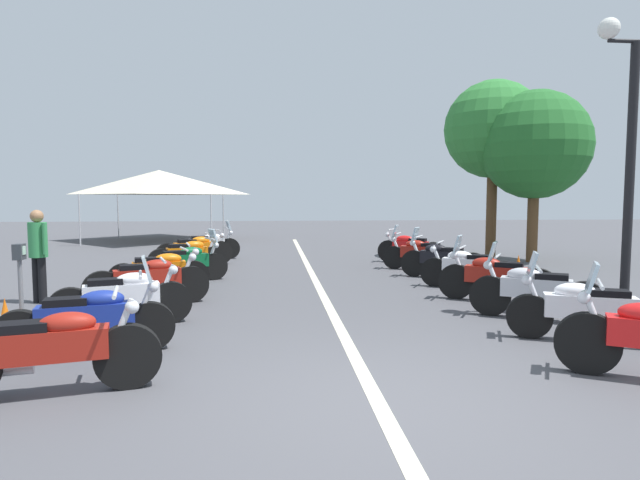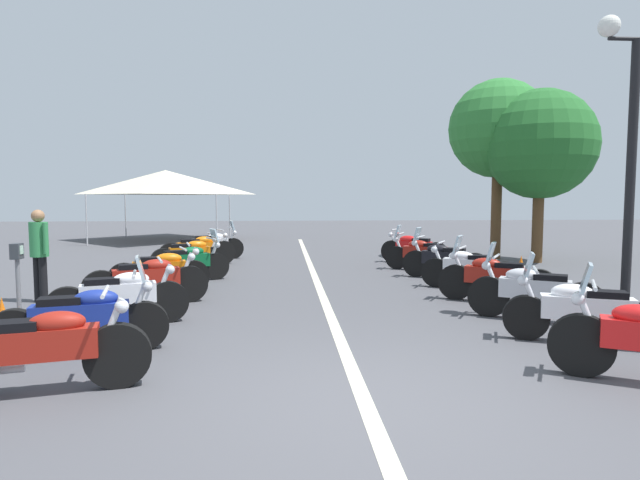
{
  "view_description": "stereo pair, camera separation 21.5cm",
  "coord_description": "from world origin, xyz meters",
  "px_view_note": "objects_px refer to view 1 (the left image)",
  "views": [
    {
      "loc": [
        -4.65,
        0.97,
        1.92
      ],
      "look_at": [
        6.14,
        0.0,
        1.05
      ],
      "focal_mm": 29.19,
      "sensor_mm": 36.0,
      "label": 1
    },
    {
      "loc": [
        -4.65,
        0.76,
        1.92
      ],
      "look_at": [
        6.14,
        0.0,
        1.05
      ],
      "focal_mm": 29.19,
      "sensor_mm": 36.0,
      "label": 2
    }
  ],
  "objects_px": {
    "motorcycle_right_row_2": "(534,290)",
    "traffic_cone_1": "(518,269)",
    "motorcycle_left_row_1": "(90,318)",
    "motorcycle_right_row_4": "(467,268)",
    "motorcycle_left_row_3": "(149,280)",
    "street_lamp_twin_globe": "(633,115)",
    "motorcycle_right_row_6": "(421,253)",
    "traffic_cone_0": "(6,322)",
    "motorcycle_left_row_5": "(185,262)",
    "parking_meter": "(20,272)",
    "motorcycle_left_row_7": "(195,249)",
    "event_tent": "(159,182)",
    "motorcycle_right_row_7": "(410,248)",
    "motorcycle_left_row_2": "(123,297)",
    "motorcycle_left_row_0": "(50,350)",
    "motorcycle_left_row_8": "(208,245)",
    "roadside_tree_0": "(535,145)",
    "motorcycle_right_row_3": "(494,277)",
    "bystander_1": "(38,249)",
    "motorcycle_left_row_4": "(160,271)",
    "motorcycle_left_row_6": "(188,255)",
    "motorcycle_right_row_5": "(442,259)",
    "motorcycle_right_row_1": "(587,308)"
  },
  "relations": [
    {
      "from": "motorcycle_right_row_2",
      "to": "traffic_cone_1",
      "type": "xyz_separation_m",
      "value": [
        3.69,
        -1.55,
        -0.18
      ]
    },
    {
      "from": "motorcycle_left_row_1",
      "to": "motorcycle_right_row_4",
      "type": "height_order",
      "value": "motorcycle_left_row_1"
    },
    {
      "from": "motorcycle_left_row_3",
      "to": "street_lamp_twin_globe",
      "type": "bearing_deg",
      "value": -33.06
    },
    {
      "from": "motorcycle_right_row_6",
      "to": "traffic_cone_0",
      "type": "distance_m",
      "value": 9.87
    },
    {
      "from": "motorcycle_left_row_5",
      "to": "motorcycle_right_row_4",
      "type": "height_order",
      "value": "motorcycle_left_row_5"
    },
    {
      "from": "motorcycle_left_row_3",
      "to": "parking_meter",
      "type": "distance_m",
      "value": 2.34
    },
    {
      "from": "motorcycle_left_row_7",
      "to": "event_tent",
      "type": "height_order",
      "value": "event_tent"
    },
    {
      "from": "motorcycle_right_row_2",
      "to": "traffic_cone_0",
      "type": "bearing_deg",
      "value": 35.78
    },
    {
      "from": "traffic_cone_0",
      "to": "traffic_cone_1",
      "type": "height_order",
      "value": "same"
    },
    {
      "from": "motorcycle_left_row_7",
      "to": "motorcycle_right_row_2",
      "type": "distance_m",
      "value": 9.6
    },
    {
      "from": "motorcycle_right_row_7",
      "to": "motorcycle_left_row_2",
      "type": "bearing_deg",
      "value": 81.81
    },
    {
      "from": "motorcycle_left_row_7",
      "to": "motorcycle_left_row_0",
      "type": "bearing_deg",
      "value": -113.86
    },
    {
      "from": "motorcycle_left_row_8",
      "to": "motorcycle_right_row_6",
      "type": "xyz_separation_m",
      "value": [
        -2.92,
        -5.98,
        -0.01
      ]
    },
    {
      "from": "motorcycle_left_row_0",
      "to": "motorcycle_right_row_2",
      "type": "distance_m",
      "value": 6.81
    },
    {
      "from": "parking_meter",
      "to": "roadside_tree_0",
      "type": "xyz_separation_m",
      "value": [
        7.48,
        -11.3,
        2.59
      ]
    },
    {
      "from": "motorcycle_right_row_3",
      "to": "bystander_1",
      "type": "bearing_deg",
      "value": 26.45
    },
    {
      "from": "motorcycle_left_row_4",
      "to": "street_lamp_twin_globe",
      "type": "relative_size",
      "value": 0.42
    },
    {
      "from": "motorcycle_left_row_5",
      "to": "roadside_tree_0",
      "type": "height_order",
      "value": "roadside_tree_0"
    },
    {
      "from": "motorcycle_right_row_4",
      "to": "roadside_tree_0",
      "type": "height_order",
      "value": "roadside_tree_0"
    },
    {
      "from": "parking_meter",
      "to": "event_tent",
      "type": "xyz_separation_m",
      "value": [
        16.79,
        1.65,
        1.75
      ]
    },
    {
      "from": "motorcycle_right_row_6",
      "to": "motorcycle_right_row_3",
      "type": "bearing_deg",
      "value": 115.99
    },
    {
      "from": "motorcycle_right_row_6",
      "to": "motorcycle_left_row_3",
      "type": "bearing_deg",
      "value": 57.99
    },
    {
      "from": "motorcycle_left_row_6",
      "to": "motorcycle_right_row_2",
      "type": "height_order",
      "value": "motorcycle_right_row_2"
    },
    {
      "from": "motorcycle_left_row_1",
      "to": "traffic_cone_1",
      "type": "height_order",
      "value": "motorcycle_left_row_1"
    },
    {
      "from": "motorcycle_right_row_5",
      "to": "motorcycle_right_row_6",
      "type": "xyz_separation_m",
      "value": [
        1.45,
        0.09,
        -0.01
      ]
    },
    {
      "from": "roadside_tree_0",
      "to": "motorcycle_left_row_3",
      "type": "bearing_deg",
      "value": 119.15
    },
    {
      "from": "motorcycle_right_row_7",
      "to": "motorcycle_left_row_6",
      "type": "bearing_deg",
      "value": 45.24
    },
    {
      "from": "motorcycle_right_row_2",
      "to": "motorcycle_left_row_4",
      "type": "bearing_deg",
      "value": 6.51
    },
    {
      "from": "motorcycle_left_row_6",
      "to": "motorcycle_left_row_0",
      "type": "bearing_deg",
      "value": -111.77
    },
    {
      "from": "motorcycle_left_row_5",
      "to": "motorcycle_right_row_6",
      "type": "xyz_separation_m",
      "value": [
        1.5,
        -5.95,
        -0.0
      ]
    },
    {
      "from": "street_lamp_twin_globe",
      "to": "roadside_tree_0",
      "type": "bearing_deg",
      "value": -16.94
    },
    {
      "from": "motorcycle_right_row_5",
      "to": "bystander_1",
      "type": "distance_m",
      "value": 8.62
    },
    {
      "from": "motorcycle_right_row_2",
      "to": "parking_meter",
      "type": "xyz_separation_m",
      "value": [
        -0.29,
        7.62,
        0.43
      ]
    },
    {
      "from": "motorcycle_right_row_4",
      "to": "motorcycle_left_row_7",
      "type": "bearing_deg",
      "value": -5.37
    },
    {
      "from": "motorcycle_right_row_6",
      "to": "roadside_tree_0",
      "type": "height_order",
      "value": "roadside_tree_0"
    },
    {
      "from": "motorcycle_right_row_1",
      "to": "traffic_cone_0",
      "type": "xyz_separation_m",
      "value": [
        0.6,
        7.68,
        -0.17
      ]
    },
    {
      "from": "motorcycle_left_row_7",
      "to": "parking_meter",
      "type": "relative_size",
      "value": 1.61
    },
    {
      "from": "motorcycle_right_row_1",
      "to": "bystander_1",
      "type": "relative_size",
      "value": 1.16
    },
    {
      "from": "motorcycle_left_row_2",
      "to": "motorcycle_right_row_4",
      "type": "bearing_deg",
      "value": 5.56
    },
    {
      "from": "motorcycle_right_row_7",
      "to": "traffic_cone_0",
      "type": "relative_size",
      "value": 2.88
    },
    {
      "from": "motorcycle_left_row_1",
      "to": "event_tent",
      "type": "xyz_separation_m",
      "value": [
        17.84,
        2.92,
        2.19
      ]
    },
    {
      "from": "traffic_cone_1",
      "to": "motorcycle_left_row_5",
      "type": "bearing_deg",
      "value": 85.96
    },
    {
      "from": "motorcycle_right_row_2",
      "to": "bystander_1",
      "type": "xyz_separation_m",
      "value": [
        2.05,
        8.38,
        0.53
      ]
    },
    {
      "from": "motorcycle_right_row_1",
      "to": "motorcycle_left_row_3",
      "type": "bearing_deg",
      "value": -2.51
    },
    {
      "from": "motorcycle_right_row_3",
      "to": "motorcycle_left_row_8",
      "type": "bearing_deg",
      "value": -18.92
    },
    {
      "from": "motorcycle_left_row_6",
      "to": "motorcycle_right_row_3",
      "type": "height_order",
      "value": "motorcycle_right_row_3"
    },
    {
      "from": "motorcycle_left_row_4",
      "to": "bystander_1",
      "type": "height_order",
      "value": "bystander_1"
    },
    {
      "from": "parking_meter",
      "to": "motorcycle_left_row_7",
      "type": "bearing_deg",
      "value": 77.21
    },
    {
      "from": "motorcycle_left_row_1",
      "to": "traffic_cone_0",
      "type": "distance_m",
      "value": 1.43
    },
    {
      "from": "motorcycle_left_row_7",
      "to": "motorcycle_right_row_1",
      "type": "bearing_deg",
      "value": -77.52
    }
  ]
}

